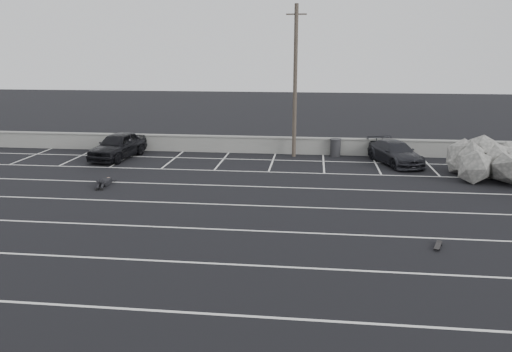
# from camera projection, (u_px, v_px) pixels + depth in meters

# --- Properties ---
(ground) EXTENTS (120.00, 120.00, 0.00)m
(ground) POSITION_uv_depth(u_px,v_px,m) (219.00, 229.00, 18.44)
(ground) COLOR black
(ground) RESTS_ON ground
(seawall) EXTENTS (50.00, 0.45, 1.06)m
(seawall) POSITION_uv_depth(u_px,v_px,m) (260.00, 144.00, 31.77)
(seawall) COLOR gray
(seawall) RESTS_ON ground
(stall_lines) EXTENTS (36.00, 20.05, 0.01)m
(stall_lines) POSITION_uv_depth(u_px,v_px,m) (236.00, 195.00, 22.68)
(stall_lines) COLOR silver
(stall_lines) RESTS_ON ground
(car_left) EXTENTS (2.57, 4.84, 1.57)m
(car_left) POSITION_uv_depth(u_px,v_px,m) (118.00, 146.00, 30.18)
(car_left) COLOR black
(car_left) RESTS_ON ground
(car_right) EXTENTS (3.25, 4.84, 1.30)m
(car_right) POSITION_uv_depth(u_px,v_px,m) (395.00, 153.00, 28.76)
(car_right) COLOR black
(car_right) RESTS_ON ground
(utility_pole) EXTENTS (1.20, 0.24, 9.01)m
(utility_pole) POSITION_uv_depth(u_px,v_px,m) (295.00, 82.00, 29.76)
(utility_pole) COLOR #4C4238
(utility_pole) RESTS_ON ground
(trash_bin) EXTENTS (0.82, 0.82, 1.08)m
(trash_bin) POSITION_uv_depth(u_px,v_px,m) (335.00, 147.00, 30.85)
(trash_bin) COLOR #2A2A2D
(trash_bin) RESTS_ON ground
(riprap_pile) EXTENTS (5.88, 4.72, 1.81)m
(riprap_pile) POSITION_uv_depth(u_px,v_px,m) (499.00, 166.00, 25.48)
(riprap_pile) COLOR #9B9891
(riprap_pile) RESTS_ON ground
(person) EXTENTS (1.44, 2.48, 0.45)m
(person) POSITION_uv_depth(u_px,v_px,m) (106.00, 180.00, 24.53)
(person) COLOR black
(person) RESTS_ON ground
(skateboard) EXTENTS (0.40, 0.71, 0.08)m
(skateboard) POSITION_uv_depth(u_px,v_px,m) (438.00, 246.00, 16.74)
(skateboard) COLOR black
(skateboard) RESTS_ON ground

